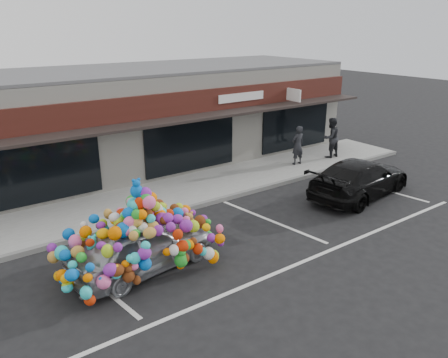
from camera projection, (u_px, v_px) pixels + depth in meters
ground at (202, 247)px, 12.63m from camera, size 90.00×90.00×0.00m
shop_building at (93, 123)px, 18.37m from camera, size 24.00×7.20×4.31m
sidewalk at (142, 202)px, 15.67m from camera, size 26.00×3.00×0.15m
kerb at (162, 216)px, 14.52m from camera, size 26.00×0.18×0.16m
parking_stripe_left at (92, 279)px, 11.03m from camera, size 0.73×4.37×0.01m
parking_stripe_mid at (271, 221)px, 14.32m from camera, size 0.73×4.37×0.01m
parking_stripe_right at (373, 187)px, 17.29m from camera, size 0.73×4.37×0.01m
lane_line at (309, 259)px, 11.97m from camera, size 14.00×0.12×0.01m
toy_car at (141, 240)px, 11.24m from camera, size 2.87×4.43×2.45m
black_sedan at (360, 178)px, 16.20m from camera, size 2.63×5.06×1.40m
pedestrian_a at (298, 145)px, 19.34m from camera, size 0.65×0.44×1.74m
pedestrian_b at (331, 138)px, 20.38m from camera, size 0.92×0.72×1.88m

